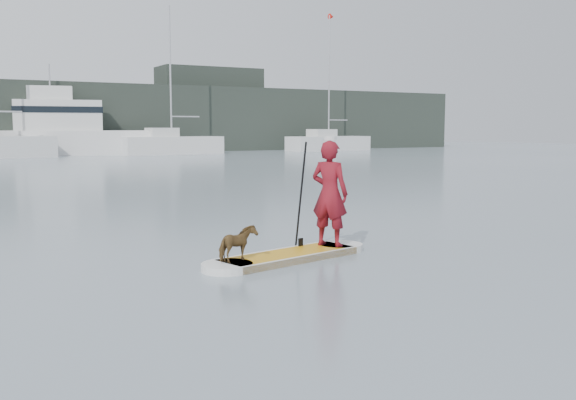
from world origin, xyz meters
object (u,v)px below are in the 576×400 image
paddler (330,193)px  sailboat_e (171,144)px  paddleboard (288,256)px  sailboat_f (328,142)px  dog (238,244)px  motor_yacht_a (68,130)px

paddler → sailboat_e: 43.33m
paddleboard → sailboat_f: sailboat_f is taller
dog → sailboat_f: (29.08, 43.08, 0.47)m
paddleboard → dog: (-1.02, -0.23, 0.34)m
sailboat_f → paddleboard: bearing=-130.4°
sailboat_e → motor_yacht_a: size_ratio=0.96×
dog → sailboat_f: size_ratio=0.05×
paddler → sailboat_f: (27.11, 42.64, -0.18)m
dog → sailboat_f: sailboat_f is taller
paddleboard → sailboat_f: (28.06, 42.85, 0.81)m
dog → sailboat_e: sailboat_e is taller
motor_yacht_a → dog: bearing=-85.7°
sailboat_e → paddler: bearing=-107.6°
motor_yacht_a → sailboat_e: bearing=-8.2°
motor_yacht_a → paddler: bearing=-83.3°
sailboat_e → sailboat_f: 15.90m
sailboat_e → motor_yacht_a: sailboat_e is taller
dog → motor_yacht_a: (5.55, 45.00, 1.62)m
paddler → motor_yacht_a: bearing=-36.0°
paddleboard → paddler: bearing=0.0°
paddleboard → paddler: size_ratio=1.76×
paddleboard → sailboat_f: bearing=44.1°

